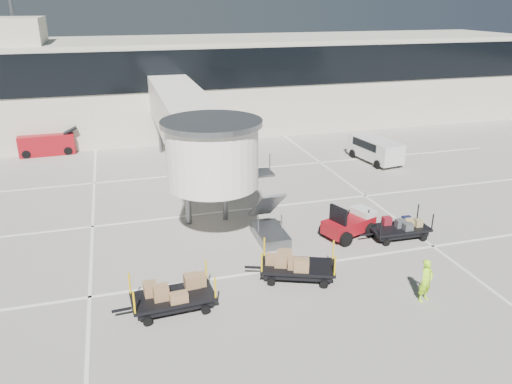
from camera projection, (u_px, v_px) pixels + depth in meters
ground at (337, 286)px, 20.96m from camera, size 140.00×140.00×0.00m
lane_markings at (259, 205)px, 29.15m from camera, size 40.00×30.00×0.02m
terminal at (200, 82)px, 46.23m from camera, size 64.00×12.11×15.20m
jet_bridge at (192, 126)px, 29.39m from camera, size 5.70×20.40×6.03m
baggage_tug at (350, 224)px, 25.23m from camera, size 2.99×2.46×1.78m
suitcase_cart at (400, 229)px, 25.03m from camera, size 3.63×1.53×1.41m
box_cart_near at (300, 265)px, 21.36m from camera, size 3.90×2.61×1.52m
box_cart_far at (170, 298)px, 19.12m from camera, size 3.92×1.76×1.52m
ground_worker at (426, 280)px, 19.65m from camera, size 0.77×0.64×1.81m
minivan at (374, 148)px, 36.88m from camera, size 2.54×4.73×1.70m
belt_loader at (48, 144)px, 38.69m from camera, size 4.42×1.93×2.10m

